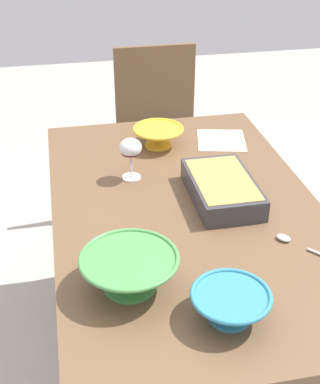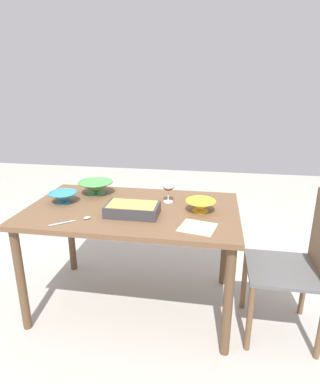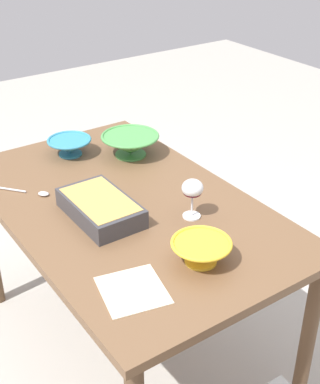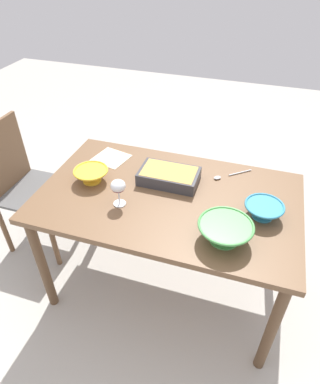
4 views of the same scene
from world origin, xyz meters
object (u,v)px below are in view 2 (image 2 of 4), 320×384
casserole_dish (132,209)px  napkin (198,227)px  serving_spoon (79,219)px  chair (299,262)px  serving_bowl (96,187)px  small_bowl (63,197)px  dining_table (133,219)px  mixing_bowl (201,205)px  wine_glass (168,187)px

casserole_dish → napkin: (-0.42, 0.13, -0.04)m
serving_spoon → napkin: (-0.72, -0.02, -0.01)m
chair → serving_bowl: (1.42, -0.36, 0.30)m
serving_bowl → serving_spoon: bearing=98.3°
casserole_dish → small_bowl: bearing=-14.8°
dining_table → chair: 1.09m
mixing_bowl → napkin: bearing=89.3°
chair → serving_bowl: bearing=-14.1°
serving_spoon → napkin: 0.72m
casserole_dish → serving_bowl: 0.52m
serving_spoon → small_bowl: bearing=-50.9°
serving_bowl → serving_spoon: (-0.07, 0.51, -0.05)m
casserole_dish → serving_bowl: bearing=-43.9°
dining_table → napkin: (-0.45, 0.25, 0.09)m
dining_table → napkin: size_ratio=7.07×
small_bowl → napkin: small_bowl is taller
serving_bowl → napkin: size_ratio=1.29×
napkin → dining_table: bearing=-28.9°
chair → casserole_dish: 1.08m
casserole_dish → wine_glass: bearing=-124.9°
chair → casserole_dish: (1.04, 0.00, 0.29)m
wine_glass → casserole_dish: (0.19, 0.27, -0.07)m
chair → small_bowl: bearing=-5.0°
napkin → serving_spoon: bearing=1.4°
mixing_bowl → dining_table: bearing=0.9°
casserole_dish → serving_bowl: size_ratio=1.29×
casserole_dish → mixing_bowl: mixing_bowl is taller
wine_glass → small_bowl: wine_glass is taller
mixing_bowl → napkin: 0.26m
wine_glass → serving_bowl: size_ratio=0.59×
dining_table → wine_glass: size_ratio=9.28×
chair → napkin: bearing=11.8°
wine_glass → napkin: 0.47m
small_bowl → serving_spoon: 0.37m
dining_table → mixing_bowl: (-0.46, -0.01, 0.13)m
casserole_dish → napkin: casserole_dish is taller
small_bowl → dining_table: bearing=177.9°
casserole_dish → serving_bowl: serving_bowl is taller
wine_glass → napkin: bearing=120.0°
mixing_bowl → small_bowl: mixing_bowl is taller
chair → casserole_dish: bearing=0.2°
mixing_bowl → serving_spoon: size_ratio=0.95×
chair → napkin: size_ratio=4.72×
small_bowl → serving_bowl: bearing=-125.9°
wine_glass → casserole_dish: 0.34m
wine_glass → serving_spoon: 0.65m
casserole_dish → mixing_bowl: 0.44m
casserole_dish → small_bowl: size_ratio=1.70×
chair → small_bowl: 1.61m
chair → napkin: chair is taller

